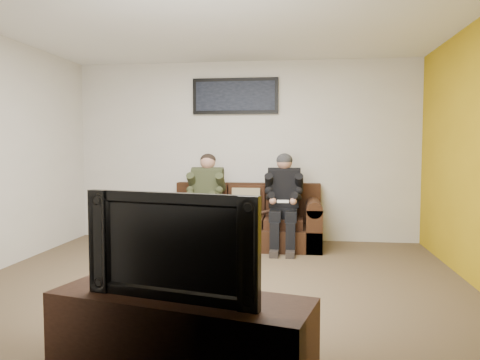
# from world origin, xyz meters

# --- Properties ---
(floor) EXTENTS (5.00, 5.00, 0.00)m
(floor) POSITION_xyz_m (0.00, 0.00, 0.00)
(floor) COLOR brown
(floor) RESTS_ON ground
(ceiling) EXTENTS (5.00, 5.00, 0.00)m
(ceiling) POSITION_xyz_m (0.00, 0.00, 2.60)
(ceiling) COLOR silver
(ceiling) RESTS_ON ground
(wall_back) EXTENTS (5.00, 0.00, 5.00)m
(wall_back) POSITION_xyz_m (0.00, 2.25, 1.30)
(wall_back) COLOR beige
(wall_back) RESTS_ON ground
(wall_front) EXTENTS (5.00, 0.00, 5.00)m
(wall_front) POSITION_xyz_m (0.00, -2.25, 1.30)
(wall_front) COLOR beige
(wall_front) RESTS_ON ground
(sofa) EXTENTS (2.06, 0.89, 0.84)m
(sofa) POSITION_xyz_m (0.06, 1.82, 0.32)
(sofa) COLOR black
(sofa) RESTS_ON ground
(throw_pillow) EXTENTS (0.39, 0.19, 0.39)m
(throw_pillow) POSITION_xyz_m (0.06, 1.86, 0.60)
(throw_pillow) COLOR #8C7E5C
(throw_pillow) RESTS_ON sofa
(throw_blanket) EXTENTS (0.42, 0.21, 0.08)m
(throw_blanket) POSITION_xyz_m (-0.57, 2.08, 0.84)
(throw_blanket) COLOR #B9AD88
(throw_blanket) RESTS_ON sofa
(person_left) EXTENTS (0.51, 0.87, 1.27)m
(person_left) POSITION_xyz_m (-0.47, 1.65, 0.71)
(person_left) COLOR #887C55
(person_left) RESTS_ON sofa
(person_right) EXTENTS (0.51, 0.86, 1.28)m
(person_right) POSITION_xyz_m (0.59, 1.65, 0.71)
(person_right) COLOR black
(person_right) RESTS_ON sofa
(cat) EXTENTS (0.66, 0.26, 0.24)m
(cat) POSITION_xyz_m (0.02, 1.64, 0.51)
(cat) COLOR #4F301F
(cat) RESTS_ON sofa
(framed_poster) EXTENTS (1.25, 0.05, 0.52)m
(framed_poster) POSITION_xyz_m (-0.14, 2.22, 2.10)
(framed_poster) COLOR black
(framed_poster) RESTS_ON wall_back
(tv_stand) EXTENTS (1.64, 0.86, 0.49)m
(tv_stand) POSITION_xyz_m (0.10, -1.95, 0.25)
(tv_stand) COLOR black
(tv_stand) RESTS_ON ground
(television) EXTENTS (1.07, 0.39, 0.61)m
(television) POSITION_xyz_m (0.10, -1.95, 0.80)
(television) COLOR black
(television) RESTS_ON tv_stand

